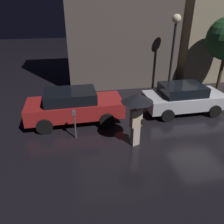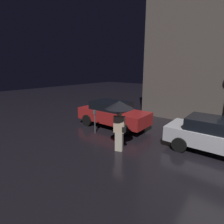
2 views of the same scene
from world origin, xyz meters
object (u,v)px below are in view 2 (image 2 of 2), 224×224
(parked_car_red, at_px, (113,113))
(pedestrian_with_umbrella, at_px, (119,111))
(parked_car_silver, at_px, (216,135))
(parking_meter, at_px, (95,119))

(parked_car_red, xyz_separation_m, pedestrian_with_umbrella, (2.23, -2.38, 0.94))
(parked_car_red, bearing_deg, parked_car_silver, -0.47)
(parked_car_silver, relative_size, parking_meter, 3.09)
(pedestrian_with_umbrella, bearing_deg, parked_car_silver, -162.16)
(pedestrian_with_umbrella, relative_size, parking_meter, 1.70)
(pedestrian_with_umbrella, distance_m, parking_meter, 2.62)
(pedestrian_with_umbrella, bearing_deg, parking_meter, -39.91)
(parked_car_red, height_order, pedestrian_with_umbrella, pedestrian_with_umbrella)
(parked_car_red, relative_size, parked_car_silver, 1.10)
(parked_car_silver, bearing_deg, parked_car_red, -179.87)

